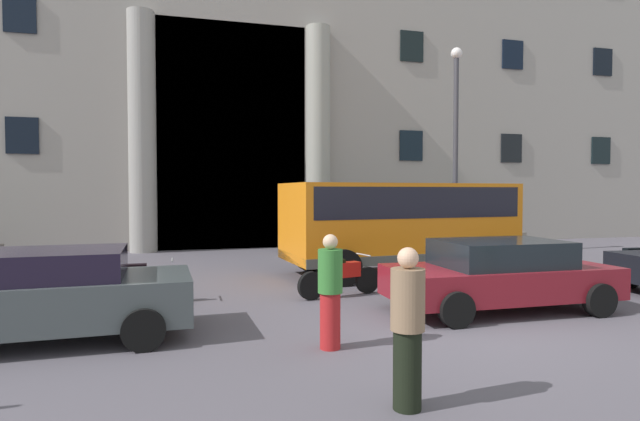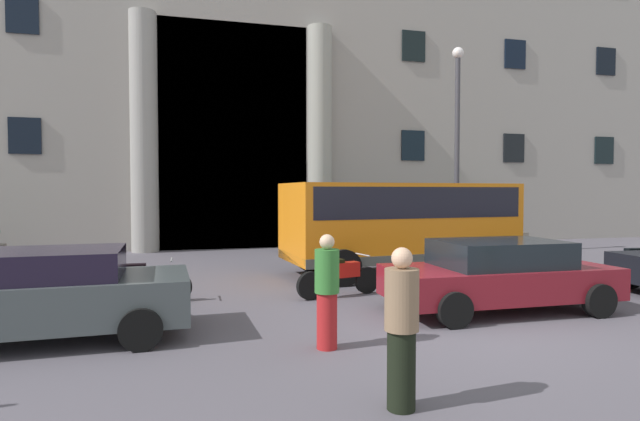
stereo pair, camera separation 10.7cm
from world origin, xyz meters
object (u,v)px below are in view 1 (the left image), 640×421
object	(u,v)px
bus_stop_sign	(504,213)
motorcycle_far_end	(339,276)
pedestrian_woman_with_bag	(330,291)
lamppost_plaza_centre	(456,135)
orange_minibus	(400,219)
motorcycle_near_kerb	(140,282)
pedestrian_child_trailing	(408,328)
hedge_planter_far_east	(305,233)
white_taxi_kerbside	(42,294)
parked_sedan_far	(500,274)
scooter_by_planter	(638,262)
hedge_planter_west	(385,231)
hedge_planter_east	(498,227)

from	to	relation	value
bus_stop_sign	motorcycle_far_end	distance (m)	8.71
pedestrian_woman_with_bag	lamppost_plaza_centre	xyz separation A→B (m)	(7.39, 9.26, 3.48)
orange_minibus	motorcycle_near_kerb	xyz separation A→B (m)	(-6.70, -2.19, -1.06)
pedestrian_woman_with_bag	pedestrian_child_trailing	bearing A→B (deg)	-179.31
pedestrian_woman_with_bag	hedge_planter_far_east	bearing A→B (deg)	-16.20
bus_stop_sign	white_taxi_kerbside	world-z (taller)	bus_stop_sign
white_taxi_kerbside	lamppost_plaza_centre	distance (m)	14.37
hedge_planter_far_east	motorcycle_far_end	size ratio (longest dim) A/B	0.93
parked_sedan_far	pedestrian_woman_with_bag	xyz separation A→B (m)	(-3.82, -1.43, 0.14)
white_taxi_kerbside	scooter_by_planter	bearing A→B (deg)	6.56
hedge_planter_west	white_taxi_kerbside	xyz separation A→B (m)	(-9.68, -9.83, -0.02)
hedge_planter_east	white_taxi_kerbside	xyz separation A→B (m)	(-14.52, -9.60, -0.10)
hedge_planter_west	scooter_by_planter	world-z (taller)	hedge_planter_west
hedge_planter_far_east	pedestrian_child_trailing	distance (m)	13.53
parked_sedan_far	white_taxi_kerbside	xyz separation A→B (m)	(-7.95, 0.02, 0.03)
white_taxi_kerbside	scooter_by_planter	xyz separation A→B (m)	(13.56, 2.08, -0.27)
lamppost_plaza_centre	scooter_by_planter	bearing A→B (deg)	-70.47
orange_minibus	white_taxi_kerbside	world-z (taller)	orange_minibus
hedge_planter_far_east	parked_sedan_far	xyz separation A→B (m)	(1.50, -9.74, -0.07)
motorcycle_near_kerb	hedge_planter_west	bearing A→B (deg)	40.88
orange_minibus	hedge_planter_far_east	xyz separation A→B (m)	(-1.48, 5.15, -0.75)
orange_minibus	parked_sedan_far	world-z (taller)	orange_minibus
lamppost_plaza_centre	hedge_planter_east	bearing A→B (deg)	30.79
parked_sedan_far	lamppost_plaza_centre	size ratio (longest dim) A/B	0.58
hedge_planter_far_east	motorcycle_near_kerb	distance (m)	9.01
bus_stop_sign	motorcycle_near_kerb	size ratio (longest dim) A/B	1.26
motorcycle_far_end	pedestrian_woman_with_bag	distance (m)	3.69
parked_sedan_far	motorcycle_near_kerb	xyz separation A→B (m)	(-6.72, 2.40, -0.24)
motorcycle_far_end	pedestrian_woman_with_bag	bearing A→B (deg)	-123.10
hedge_planter_west	motorcycle_near_kerb	xyz separation A→B (m)	(-8.45, -7.44, -0.29)
hedge_planter_east	lamppost_plaza_centre	xyz separation A→B (m)	(-3.00, -1.79, 3.49)
hedge_planter_far_east	motorcycle_near_kerb	xyz separation A→B (m)	(-5.22, -7.34, -0.31)
hedge_planter_far_east	orange_minibus	bearing A→B (deg)	-73.96
motorcycle_far_end	lamppost_plaza_centre	world-z (taller)	lamppost_plaza_centre
pedestrian_child_trailing	parked_sedan_far	bearing A→B (deg)	77.34
parked_sedan_far	scooter_by_planter	xyz separation A→B (m)	(5.61, 2.09, -0.24)
bus_stop_sign	hedge_planter_east	xyz separation A→B (m)	(1.85, 3.02, -0.73)
pedestrian_child_trailing	lamppost_plaza_centre	distance (m)	13.96
hedge_planter_east	motorcycle_near_kerb	distance (m)	15.13
scooter_by_planter	pedestrian_child_trailing	distance (m)	10.86
white_taxi_kerbside	pedestrian_child_trailing	bearing A→B (deg)	-42.24
pedestrian_child_trailing	pedestrian_woman_with_bag	distance (m)	2.20
orange_minibus	lamppost_plaza_centre	bearing A→B (deg)	37.12
hedge_planter_west	hedge_planter_far_east	xyz separation A→B (m)	(-3.23, -0.11, 0.02)
parked_sedan_far	motorcycle_far_end	distance (m)	3.32
hedge_planter_far_east	scooter_by_planter	distance (m)	10.45
hedge_planter_west	scooter_by_planter	bearing A→B (deg)	-63.45
white_taxi_kerbside	orange_minibus	bearing A→B (deg)	27.83
pedestrian_child_trailing	lamppost_plaza_centre	xyz separation A→B (m)	(7.19, 11.45, 3.46)
parked_sedan_far	scooter_by_planter	size ratio (longest dim) A/B	2.17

